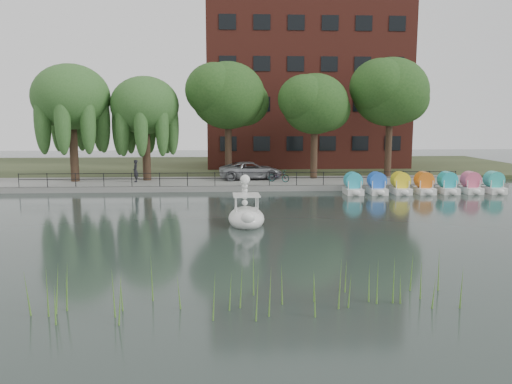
{
  "coord_description": "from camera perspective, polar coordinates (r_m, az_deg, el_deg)",
  "views": [
    {
      "loc": [
        -0.98,
        -22.98,
        5.34
      ],
      "look_at": [
        0.5,
        4.0,
        1.3
      ],
      "focal_mm": 35.0,
      "sensor_mm": 36.0,
      "label": 1
    }
  ],
  "objects": [
    {
      "name": "willow_left",
      "position": [
        41.3,
        -20.39,
        10.11
      ],
      "size": [
        5.88,
        5.88,
        9.01
      ],
      "color": "#473323",
      "rests_on": "promenade"
    },
    {
      "name": "kerb",
      "position": [
        36.41,
        -1.57,
        0.38
      ],
      "size": [
        40.0,
        0.25,
        0.4
      ],
      "primitive_type": "cube",
      "color": "gray",
      "rests_on": "ground_plane"
    },
    {
      "name": "broadleaf_center",
      "position": [
        41.01,
        -3.23,
        10.9
      ],
      "size": [
        6.0,
        6.0,
        9.25
      ],
      "color": "#473323",
      "rests_on": "promenade"
    },
    {
      "name": "broadleaf_far",
      "position": [
        43.66,
        15.12,
        10.92
      ],
      "size": [
        6.3,
        6.3,
        9.71
      ],
      "color": "#473323",
      "rests_on": "promenade"
    },
    {
      "name": "reed_bank",
      "position": [
        14.6,
        8.98,
        -10.55
      ],
      "size": [
        24.0,
        2.4,
        1.2
      ],
      "color": "#669938",
      "rests_on": "ground_plane"
    },
    {
      "name": "apartment_building",
      "position": [
        53.7,
        5.55,
        12.76
      ],
      "size": [
        20.0,
        10.07,
        18.0
      ],
      "color": "#4C1E16",
      "rests_on": "land_strip"
    },
    {
      "name": "bicycle",
      "position": [
        38.68,
        2.61,
        1.9
      ],
      "size": [
        1.29,
        1.81,
        1.0
      ],
      "primitive_type": "imported",
      "rotation": [
        0.0,
        0.0,
        1.12
      ],
      "color": "gray",
      "rests_on": "promenade"
    },
    {
      "name": "land_strip",
      "position": [
        53.24,
        -2.08,
        2.94
      ],
      "size": [
        60.0,
        22.0,
        0.36
      ],
      "primitive_type": "cube",
      "color": "#47512D",
      "rests_on": "ground_plane"
    },
    {
      "name": "swan_boat",
      "position": [
        25.14,
        -1.12,
        -2.53
      ],
      "size": [
        1.88,
        3.0,
        2.42
      ],
      "rotation": [
        0.0,
        0.0,
        0.03
      ],
      "color": "white",
      "rests_on": "ground_plane"
    },
    {
      "name": "broadleaf_right",
      "position": [
        41.09,
        6.74,
        9.91
      ],
      "size": [
        5.4,
        5.4,
        8.32
      ],
      "color": "#473323",
      "rests_on": "promenade"
    },
    {
      "name": "minivan",
      "position": [
        40.31,
        -0.59,
        2.63
      ],
      "size": [
        3.43,
        6.14,
        1.62
      ],
      "primitive_type": "imported",
      "rotation": [
        0.0,
        0.0,
        1.7
      ],
      "color": "gray",
      "rests_on": "promenade"
    },
    {
      "name": "railing",
      "position": [
        36.48,
        -1.58,
        1.9
      ],
      "size": [
        32.0,
        0.05,
        1.0
      ],
      "color": "black",
      "rests_on": "promenade"
    },
    {
      "name": "promenade",
      "position": [
        39.33,
        -1.69,
        0.99
      ],
      "size": [
        40.0,
        6.0,
        0.4
      ],
      "primitive_type": "cube",
      "color": "gray",
      "rests_on": "ground_plane"
    },
    {
      "name": "pedestrian",
      "position": [
        39.58,
        -13.61,
        2.54
      ],
      "size": [
        0.71,
        0.84,
        1.98
      ],
      "primitive_type": "imported",
      "rotation": [
        0.0,
        0.0,
        5.09
      ],
      "color": "black",
      "rests_on": "promenade"
    },
    {
      "name": "pedal_boat_row",
      "position": [
        37.33,
        18.65,
        0.77
      ],
      "size": [
        11.35,
        1.7,
        1.4
      ],
      "color": "white",
      "rests_on": "ground_plane"
    },
    {
      "name": "willow_mid",
      "position": [
        40.52,
        -12.58,
        9.59
      ],
      "size": [
        5.32,
        5.32,
        8.15
      ],
      "color": "#473323",
      "rests_on": "promenade"
    },
    {
      "name": "ground_plane",
      "position": [
        23.61,
        -0.68,
        -4.57
      ],
      "size": [
        120.0,
        120.0,
        0.0
      ],
      "primitive_type": "plane",
      "color": "#38453E"
    }
  ]
}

